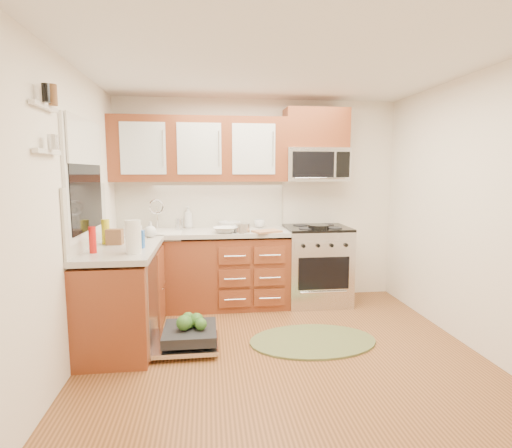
{
  "coord_description": "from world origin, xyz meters",
  "views": [
    {
      "loc": [
        -0.64,
        -3.26,
        1.61
      ],
      "look_at": [
        -0.14,
        0.85,
        1.07
      ],
      "focal_mm": 28.0,
      "sensor_mm": 36.0,
      "label": 1
    }
  ],
  "objects": [
    {
      "name": "red_bottle",
      "position": [
        -1.62,
        0.24,
        1.04
      ],
      "size": [
        0.07,
        0.07,
        0.23
      ],
      "primitive_type": "cylinder",
      "rotation": [
        0.0,
        0.0,
        -0.27
      ],
      "color": "red",
      "rests_on": "countertop_left"
    },
    {
      "name": "window_blind",
      "position": [
        -1.71,
        0.5,
        1.88
      ],
      "size": [
        0.02,
        0.96,
        0.4
      ],
      "primitive_type": "cube",
      "color": "white",
      "rests_on": "ground"
    },
    {
      "name": "upper_cabinets",
      "position": [
        -0.73,
        1.57,
        1.88
      ],
      "size": [
        2.05,
        0.35,
        0.75
      ],
      "primitive_type": null,
      "color": "brown",
      "rests_on": "ground"
    },
    {
      "name": "sink",
      "position": [
        -1.25,
        1.42,
        0.8
      ],
      "size": [
        0.62,
        0.5,
        0.26
      ],
      "primitive_type": null,
      "color": "white",
      "rests_on": "ground"
    },
    {
      "name": "wall_left",
      "position": [
        -1.75,
        0.0,
        1.25
      ],
      "size": [
        0.04,
        3.5,
        2.5
      ],
      "primitive_type": "cube",
      "color": "white",
      "rests_on": "ground"
    },
    {
      "name": "base_cabinet_left",
      "position": [
        -1.45,
        0.52,
        0.42
      ],
      "size": [
        0.6,
        1.25,
        0.85
      ],
      "primitive_type": "cube",
      "color": "brown",
      "rests_on": "ground"
    },
    {
      "name": "bowl_a",
      "position": [
        -0.45,
        1.25,
        0.96
      ],
      "size": [
        0.28,
        0.28,
        0.06
      ],
      "primitive_type": "imported",
      "rotation": [
        0.0,
        0.0,
        -0.07
      ],
      "color": "#999999",
      "rests_on": "countertop_back"
    },
    {
      "name": "soap_bottle_b",
      "position": [
        -1.38,
        1.05,
        1.01
      ],
      "size": [
        0.08,
        0.09,
        0.18
      ],
      "primitive_type": "imported",
      "rotation": [
        0.0,
        0.0,
        -0.07
      ],
      "color": "#999999",
      "rests_on": "countertop_left"
    },
    {
      "name": "rug",
      "position": [
        0.34,
        0.28,
        0.01
      ],
      "size": [
        1.3,
        0.93,
        0.02
      ],
      "primitive_type": null,
      "rotation": [
        0.0,
        0.0,
        0.12
      ],
      "color": "olive",
      "rests_on": "ground"
    },
    {
      "name": "cabinet_over_mw",
      "position": [
        0.68,
        1.57,
        2.13
      ],
      "size": [
        0.76,
        0.35,
        0.47
      ],
      "primitive_type": "cube",
      "color": "brown",
      "rests_on": "ground"
    },
    {
      "name": "base_cabinet_back",
      "position": [
        -0.73,
        1.45,
        0.42
      ],
      "size": [
        2.05,
        0.6,
        0.85
      ],
      "primitive_type": "cube",
      "color": "brown",
      "rests_on": "ground"
    },
    {
      "name": "mustard_bottle",
      "position": [
        -1.62,
        0.68,
        1.04
      ],
      "size": [
        0.08,
        0.08,
        0.24
      ],
      "primitive_type": "cylinder",
      "rotation": [
        0.0,
        0.0,
        -0.06
      ],
      "color": "gold",
      "rests_on": "countertop_left"
    },
    {
      "name": "backsplash_left",
      "position": [
        -1.74,
        0.52,
        1.21
      ],
      "size": [
        0.02,
        1.25,
        0.57
      ],
      "primitive_type": "cube",
      "color": "beige",
      "rests_on": "ground"
    },
    {
      "name": "shelf_upper",
      "position": [
        -1.72,
        -0.35,
        2.05
      ],
      "size": [
        0.04,
        0.4,
        0.03
      ],
      "primitive_type": "cube",
      "color": "white",
      "rests_on": "ground"
    },
    {
      "name": "dishwasher",
      "position": [
        -0.86,
        0.3,
        0.1
      ],
      "size": [
        0.7,
        0.6,
        0.2
      ],
      "primitive_type": null,
      "color": "silver",
      "rests_on": "ground"
    },
    {
      "name": "wooden_box",
      "position": [
        -1.53,
        0.63,
        1.0
      ],
      "size": [
        0.15,
        0.11,
        0.15
      ],
      "primitive_type": "cube",
      "rotation": [
        0.0,
        0.0,
        -0.02
      ],
      "color": "brown",
      "rests_on": "countertop_left"
    },
    {
      "name": "canister",
      "position": [
        -0.98,
        1.5,
        1.0
      ],
      "size": [
        0.11,
        0.11,
        0.14
      ],
      "primitive_type": "cylinder",
      "rotation": [
        0.0,
        0.0,
        -0.23
      ],
      "color": "silver",
      "rests_on": "countertop_back"
    },
    {
      "name": "wall_right",
      "position": [
        1.75,
        0.0,
        1.25
      ],
      "size": [
        0.04,
        3.5,
        2.5
      ],
      "primitive_type": "cube",
      "color": "white",
      "rests_on": "ground"
    },
    {
      "name": "skillet",
      "position": [
        0.65,
        1.26,
        0.97
      ],
      "size": [
        0.27,
        0.27,
        0.05
      ],
      "primitive_type": "cylinder",
      "rotation": [
        0.0,
        0.0,
        -0.13
      ],
      "color": "black",
      "rests_on": "range"
    },
    {
      "name": "blue_carton",
      "position": [
        -1.27,
        0.42,
        1.01
      ],
      "size": [
        0.11,
        0.07,
        0.16
      ],
      "primitive_type": "cube",
      "rotation": [
        0.0,
        0.0,
        -0.11
      ],
      "color": "blue",
      "rests_on": "countertop_left"
    },
    {
      "name": "cup",
      "position": [
        -0.0,
        1.6,
        0.98
      ],
      "size": [
        0.16,
        0.16,
        0.1
      ],
      "primitive_type": "imported",
      "rotation": [
        0.0,
        0.0,
        -0.25
      ],
      "color": "#999999",
      "rests_on": "countertop_back"
    },
    {
      "name": "window",
      "position": [
        -1.74,
        0.5,
        1.55
      ],
      "size": [
        0.03,
        1.05,
        1.05
      ],
      "primitive_type": null,
      "color": "white",
      "rests_on": "ground"
    },
    {
      "name": "stock_pot",
      "position": [
        -0.26,
        1.22,
        0.98
      ],
      "size": [
        0.19,
        0.19,
        0.11
      ],
      "primitive_type": "cylinder",
      "rotation": [
        0.0,
        0.0,
        -0.03
      ],
      "color": "silver",
      "rests_on": "countertop_back"
    },
    {
      "name": "wall_front",
      "position": [
        0.0,
        -1.75,
        1.25
      ],
      "size": [
        3.5,
        0.04,
        2.5
      ],
      "primitive_type": "cube",
      "color": "white",
      "rests_on": "ground"
    },
    {
      "name": "soap_bottle_a",
      "position": [
        -0.88,
        1.68,
        1.06
      ],
      "size": [
        0.14,
        0.14,
        0.27
      ],
      "primitive_type": "imported",
      "rotation": [
        0.0,
        0.0,
        -0.42
      ],
      "color": "#999999",
      "rests_on": "countertop_back"
    },
    {
      "name": "soap_bottle_c",
      "position": [
        -1.25,
        1.03,
        1.01
      ],
      "size": [
        0.17,
        0.17,
        0.17
      ],
      "primitive_type": "imported",
      "rotation": [
        0.0,
        0.0,
        0.38
      ],
      "color": "#999999",
      "rests_on": "countertop_left"
    },
    {
      "name": "backsplash_back",
      "position": [
        -0.73,
        1.74,
        1.21
      ],
      "size": [
        2.05,
        0.02,
        0.57
      ],
      "primitive_type": "cube",
      "color": "beige",
      "rests_on": "ground"
    },
    {
      "name": "countertop_left",
      "position": [
        -1.44,
        0.53,
        0.9
      ],
      "size": [
        0.64,
        1.27,
        0.05
      ],
      "primitive_type": "cube",
      "color": "beige",
      "rests_on": "base_cabinet_left"
    },
    {
      "name": "range",
      "position": [
        0.68,
        1.43,
        0.47
      ],
      "size": [
        0.76,
        0.64,
        0.95
      ],
      "primitive_type": null,
      "color": "silver",
      "rests_on": "ground"
    },
    {
      "name": "microwave",
      "position": [
        0.68,
        1.55,
        1.7
      ],
      "size": [
        0.76,
        0.38,
        0.4
      ],
      "primitive_type": null,
      "color": "silver",
      "rests_on": "ground"
    },
    {
      "name": "paper_towel_roll",
      "position": [
        -1.27,
        0.18,
        1.07
      ],
      "size": [
        0.15,
        0.15,
        0.28
      ],
      "primitive_type": "cylinder",
      "rotation": [
        0.0,
        0.0,
        0.14
      ],
      "color": "white",
      "rests_on": "countertop_left"
    },
    {
      "name": "countertop_back",
      "position": [
        -0.72,
        1.44,
        0.9
      ],
      "size": [
        2.07,
        0.64,
        0.05
      ],
      "primitive_type": "cube",
      "color": "beige",
      "rests_on": "base_cabinet_back"
    },
    {
      "name": "cutting_board",
      "position": [
        0.03,
        1.22,
        0.94
      ],
      "size": [
        0.36,
        0.3,
        0.02
      ],
      "primitive_type": "cube",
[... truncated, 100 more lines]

